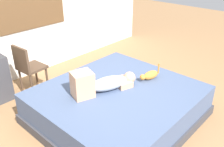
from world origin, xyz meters
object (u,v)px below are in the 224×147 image
bed (118,105)px  person_lying (102,83)px  cat (150,75)px  chair_by_desk (28,66)px

bed → person_lying: 0.41m
bed → person_lying: person_lying is taller
cat → person_lying: bearing=157.6°
bed → chair_by_desk: chair_by_desk is taller
person_lying → chair_by_desk: (-0.32, 1.36, -0.07)m
bed → cat: cat is taller
chair_by_desk → bed: bearing=-72.8°
person_lying → chair_by_desk: bearing=103.3°
bed → cat: (0.56, -0.14, 0.30)m
person_lying → chair_by_desk: 1.40m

